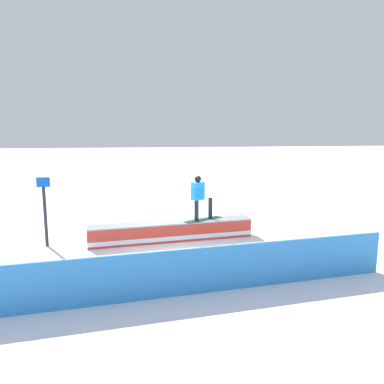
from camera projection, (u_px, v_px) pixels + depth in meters
ground_plane at (172, 240)px, 12.54m from camera, size 120.00×120.00×0.00m
grind_box at (172, 232)px, 12.49m from camera, size 5.45×1.35×0.63m
snowboarder at (200, 196)px, 12.48m from camera, size 1.39×1.00×1.51m
safety_fence at (188, 272)px, 8.38m from camera, size 9.94×1.36×1.06m
trail_marker at (45, 210)px, 11.74m from camera, size 0.40×0.10×2.19m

